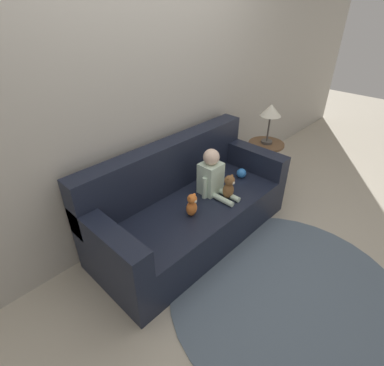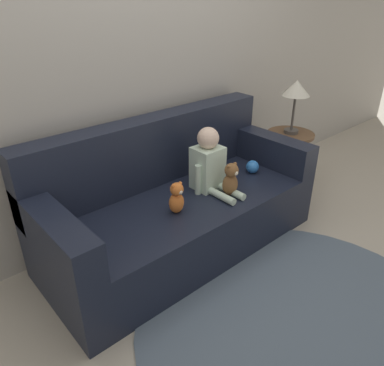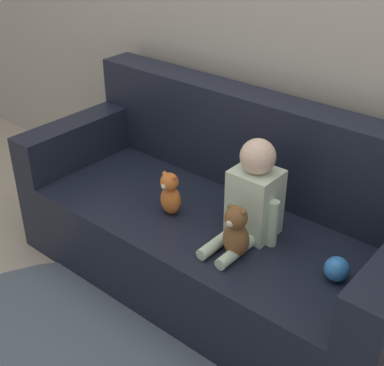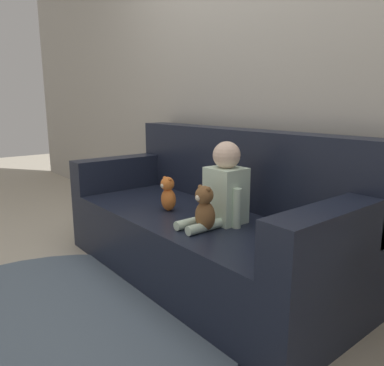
{
  "view_description": "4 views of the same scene",
  "coord_description": "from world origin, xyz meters",
  "px_view_note": "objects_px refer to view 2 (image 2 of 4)",
  "views": [
    {
      "loc": [
        -1.55,
        -1.47,
        1.93
      ],
      "look_at": [
        -0.04,
        -0.02,
        0.6
      ],
      "focal_mm": 28.0,
      "sensor_mm": 36.0,
      "label": 1
    },
    {
      "loc": [
        -1.37,
        -1.64,
        1.6
      ],
      "look_at": [
        0.08,
        -0.0,
        0.46
      ],
      "focal_mm": 35.0,
      "sensor_mm": 36.0,
      "label": 2
    },
    {
      "loc": [
        1.22,
        -1.59,
        1.7
      ],
      "look_at": [
        -0.03,
        -0.11,
        0.58
      ],
      "focal_mm": 50.0,
      "sensor_mm": 36.0,
      "label": 3
    },
    {
      "loc": [
        1.59,
        -1.35,
        1.01
      ],
      "look_at": [
        0.08,
        -0.12,
        0.59
      ],
      "focal_mm": 35.0,
      "sensor_mm": 36.0,
      "label": 4
    }
  ],
  "objects_px": {
    "toy_ball": "(252,167)",
    "side_table": "(293,112)",
    "couch": "(176,205)",
    "plush_toy_side": "(177,198)",
    "person_baby": "(209,164)",
    "teddy_bear_brown": "(231,180)"
  },
  "relations": [
    {
      "from": "toy_ball",
      "to": "side_table",
      "type": "distance_m",
      "value": 0.67
    },
    {
      "from": "couch",
      "to": "toy_ball",
      "type": "bearing_deg",
      "value": -11.19
    },
    {
      "from": "couch",
      "to": "side_table",
      "type": "bearing_deg",
      "value": -0.9
    },
    {
      "from": "couch",
      "to": "plush_toy_side",
      "type": "xyz_separation_m",
      "value": [
        -0.15,
        -0.19,
        0.19
      ]
    },
    {
      "from": "person_baby",
      "to": "teddy_bear_brown",
      "type": "xyz_separation_m",
      "value": [
        0.04,
        -0.16,
        -0.07
      ]
    },
    {
      "from": "couch",
      "to": "toy_ball",
      "type": "xyz_separation_m",
      "value": [
        0.63,
        -0.12,
        0.13
      ]
    },
    {
      "from": "couch",
      "to": "person_baby",
      "type": "height_order",
      "value": "couch"
    },
    {
      "from": "person_baby",
      "to": "toy_ball",
      "type": "bearing_deg",
      "value": -5.56
    },
    {
      "from": "side_table",
      "to": "toy_ball",
      "type": "bearing_deg",
      "value": -170.21
    },
    {
      "from": "couch",
      "to": "person_baby",
      "type": "distance_m",
      "value": 0.36
    },
    {
      "from": "teddy_bear_brown",
      "to": "side_table",
      "type": "height_order",
      "value": "side_table"
    },
    {
      "from": "couch",
      "to": "teddy_bear_brown",
      "type": "distance_m",
      "value": 0.41
    },
    {
      "from": "person_baby",
      "to": "side_table",
      "type": "distance_m",
      "value": 1.03
    },
    {
      "from": "person_baby",
      "to": "plush_toy_side",
      "type": "distance_m",
      "value": 0.39
    },
    {
      "from": "teddy_bear_brown",
      "to": "side_table",
      "type": "bearing_deg",
      "value": 13.2
    },
    {
      "from": "plush_toy_side",
      "to": "teddy_bear_brown",
      "type": "bearing_deg",
      "value": -9.04
    },
    {
      "from": "plush_toy_side",
      "to": "couch",
      "type": "bearing_deg",
      "value": 51.9
    },
    {
      "from": "person_baby",
      "to": "plush_toy_side",
      "type": "bearing_deg",
      "value": -164.5
    },
    {
      "from": "plush_toy_side",
      "to": "toy_ball",
      "type": "height_order",
      "value": "plush_toy_side"
    },
    {
      "from": "plush_toy_side",
      "to": "person_baby",
      "type": "bearing_deg",
      "value": 15.5
    },
    {
      "from": "plush_toy_side",
      "to": "side_table",
      "type": "distance_m",
      "value": 1.41
    },
    {
      "from": "plush_toy_side",
      "to": "toy_ball",
      "type": "bearing_deg",
      "value": 4.52
    }
  ]
}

